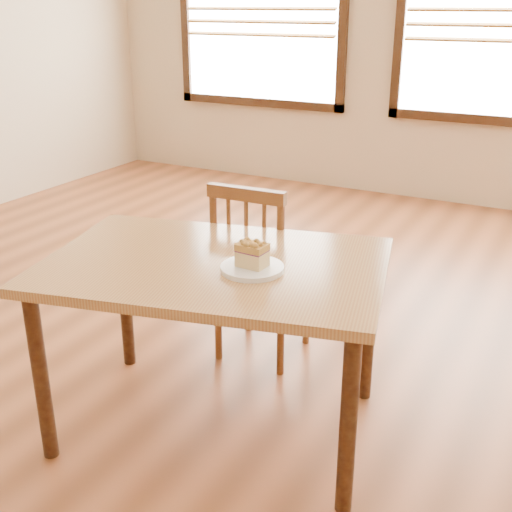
{
  "coord_description": "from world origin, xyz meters",
  "views": [
    {
      "loc": [
        1.11,
        -1.74,
        1.68
      ],
      "look_at": [
        0.06,
        0.22,
        0.8
      ],
      "focal_mm": 45.0,
      "sensor_mm": 36.0,
      "label": 1
    }
  ],
  "objects": [
    {
      "name": "cake_slice",
      "position": [
        0.06,
        0.19,
        0.82
      ],
      "size": [
        0.12,
        0.09,
        0.1
      ],
      "rotation": [
        0.0,
        0.0,
        -0.06
      ],
      "color": "#DAC17B",
      "rests_on": "plate"
    },
    {
      "name": "cafe_chair_main",
      "position": [
        -0.23,
        0.81,
        0.47
      ],
      "size": [
        0.44,
        0.44,
        0.93
      ],
      "rotation": [
        0.0,
        0.0,
        3.18
      ],
      "color": "brown",
      "rests_on": "ground"
    },
    {
      "name": "plate",
      "position": [
        0.06,
        0.19,
        0.76
      ],
      "size": [
        0.24,
        0.24,
        0.02
      ],
      "color": "white",
      "rests_on": "cafe_table_main"
    },
    {
      "name": "ground",
      "position": [
        0.0,
        0.0,
        0.0
      ],
      "size": [
        8.0,
        8.0,
        0.0
      ],
      "primitive_type": "plane",
      "color": "brown"
    },
    {
      "name": "cafe_table_main",
      "position": [
        -0.11,
        0.21,
        0.66
      ],
      "size": [
        1.47,
        1.15,
        0.75
      ],
      "rotation": [
        0.0,
        0.0,
        0.23
      ],
      "color": "#A1763E",
      "rests_on": "ground"
    }
  ]
}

